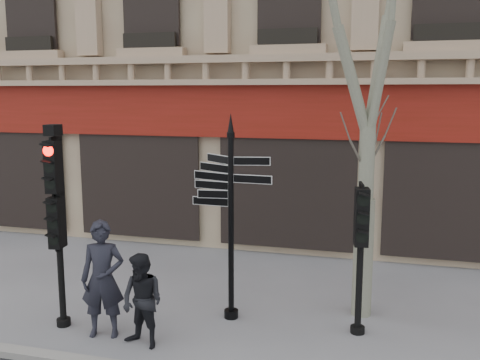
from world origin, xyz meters
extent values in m
plane|color=slate|center=(0.00, 0.00, 0.00)|extent=(80.00, 80.00, 0.00)
cube|color=maroon|center=(0.00, 4.88, 3.60)|extent=(28.00, 0.25, 1.30)
cube|color=tan|center=(0.00, 4.65, 4.57)|extent=(28.00, 0.35, 0.74)
cylinder|color=black|center=(-0.27, 0.88, 1.64)|extent=(0.10, 0.10, 3.29)
cylinder|color=black|center=(-0.27, 0.88, 0.07)|extent=(0.26, 0.26, 0.15)
cone|color=black|center=(-0.27, 0.88, 3.54)|extent=(0.11, 0.11, 0.33)
cylinder|color=black|center=(-3.02, -0.22, 1.62)|extent=(0.11, 0.11, 3.24)
cylinder|color=black|center=(-3.02, -0.22, 0.06)|extent=(0.24, 0.24, 0.13)
cube|color=black|center=(-3.02, -0.22, 1.88)|extent=(0.42, 0.32, 0.88)
cube|color=black|center=(-3.02, -0.22, 2.83)|extent=(0.42, 0.32, 0.88)
sphere|color=#FF0C05|center=(-3.02, -0.22, 3.07)|extent=(0.19, 0.19, 0.19)
cube|color=black|center=(-3.02, -0.22, 3.44)|extent=(0.23, 0.28, 0.19)
cylinder|color=black|center=(1.98, 0.84, 1.26)|extent=(0.12, 0.12, 2.52)
cylinder|color=black|center=(1.98, 0.84, 0.07)|extent=(0.26, 0.26, 0.14)
cube|color=black|center=(1.98, 0.84, 2.04)|extent=(0.47, 0.37, 0.96)
cylinder|color=gray|center=(2.01, 1.65, 1.09)|extent=(0.36, 0.36, 2.18)
cylinder|color=gray|center=(2.01, 1.65, 2.77)|extent=(0.28, 0.28, 1.39)
imported|color=black|center=(-2.13, -0.37, 0.99)|extent=(0.82, 0.65, 1.98)
imported|color=black|center=(-1.33, -0.56, 0.77)|extent=(0.87, 0.76, 1.53)
camera|label=1|loc=(2.31, -7.96, 4.05)|focal=40.00mm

